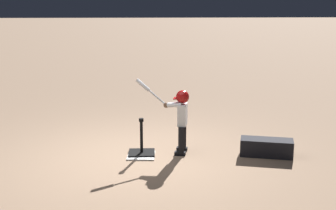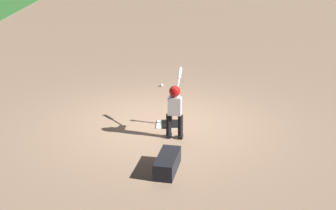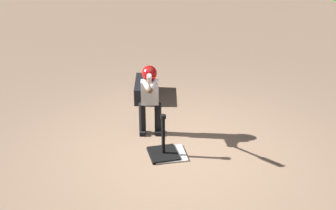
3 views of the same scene
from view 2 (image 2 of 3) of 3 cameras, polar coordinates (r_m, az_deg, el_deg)
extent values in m
plane|color=#93755B|center=(9.88, -0.93, -2.19)|extent=(90.00, 90.00, 0.00)
cube|color=white|center=(9.77, -0.10, -2.39)|extent=(0.46, 0.46, 0.02)
cube|color=black|center=(9.76, 0.38, -2.34)|extent=(0.43, 0.38, 0.04)
cylinder|color=black|center=(9.66, 0.38, -0.80)|extent=(0.05, 0.05, 0.52)
cylinder|color=black|center=(9.56, 0.39, 0.81)|extent=(0.08, 0.08, 0.05)
cylinder|color=black|center=(9.07, 0.08, -2.58)|extent=(0.12, 0.12, 0.48)
cube|color=black|center=(9.17, 0.10, -3.76)|extent=(0.19, 0.12, 0.06)
cylinder|color=black|center=(9.04, 1.53, -2.67)|extent=(0.12, 0.12, 0.48)
cube|color=black|center=(9.14, 1.53, -3.85)|extent=(0.19, 0.12, 0.06)
cube|color=silver|center=(8.91, 0.82, -0.13)|extent=(0.18, 0.27, 0.36)
sphere|color=brown|center=(8.81, 0.82, 1.60)|extent=(0.18, 0.18, 0.18)
sphere|color=maroon|center=(8.81, 0.83, 1.67)|extent=(0.22, 0.22, 0.22)
cube|color=maroon|center=(8.90, 0.91, 1.68)|extent=(0.14, 0.18, 0.01)
cylinder|color=silver|center=(8.98, 0.70, 1.14)|extent=(0.29, 0.20, 0.10)
cylinder|color=silver|center=(8.97, 1.21, 1.11)|extent=(0.29, 0.10, 0.10)
sphere|color=brown|center=(9.11, 1.08, 1.30)|extent=(0.09, 0.09, 0.09)
cylinder|color=silver|center=(9.27, 1.31, 2.90)|extent=(0.49, 0.13, 0.42)
cylinder|color=silver|center=(9.38, 1.46, 3.90)|extent=(0.25, 0.11, 0.21)
cylinder|color=black|center=(9.10, 1.07, 1.19)|extent=(0.05, 0.06, 0.05)
sphere|color=white|center=(12.31, -0.77, 2.45)|extent=(0.07, 0.07, 0.07)
cube|color=black|center=(7.85, -0.08, -7.09)|extent=(0.89, 0.50, 0.28)
camera|label=1|loc=(11.33, -40.31, 9.53)|focal=50.00mm
camera|label=3|loc=(14.50, 4.73, 18.11)|focal=50.00mm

